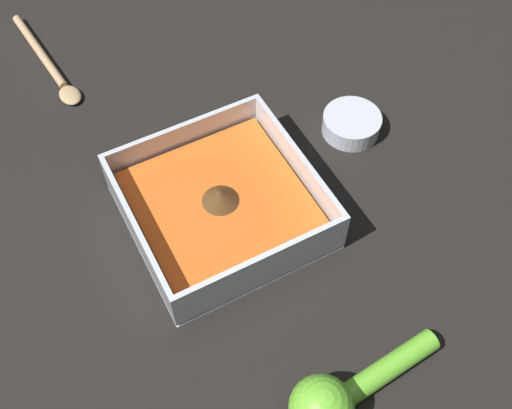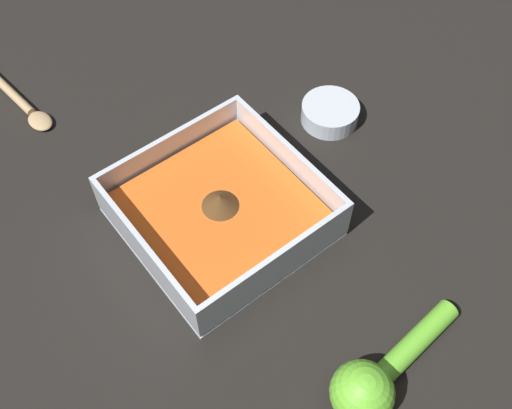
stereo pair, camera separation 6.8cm
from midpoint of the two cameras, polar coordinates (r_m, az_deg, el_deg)
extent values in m
plane|color=black|center=(0.71, 0.13, -1.67)|extent=(4.00, 4.00, 0.00)
cube|color=silver|center=(0.71, -0.51, -1.28)|extent=(0.21, 0.21, 0.01)
cube|color=silver|center=(0.66, -8.33, -3.17)|extent=(0.21, 0.01, 0.06)
cube|color=silver|center=(0.71, 6.69, 3.37)|extent=(0.21, 0.01, 0.06)
cube|color=silver|center=(0.74, -4.23, 5.92)|extent=(0.01, 0.20, 0.06)
cube|color=silver|center=(0.63, 3.76, -6.40)|extent=(0.01, 0.20, 0.06)
cube|color=orange|center=(0.69, -0.53, -0.47)|extent=(0.19, 0.19, 0.03)
cone|color=#4C3319|center=(0.67, -0.54, 0.62)|extent=(0.04, 0.04, 0.02)
cylinder|color=silver|center=(0.80, 11.52, 7.39)|extent=(0.08, 0.08, 0.03)
cylinder|color=#4C3319|center=(0.80, 11.50, 7.30)|extent=(0.07, 0.07, 0.01)
sphere|color=#6BC633|center=(0.59, 9.73, -18.82)|extent=(0.06, 0.06, 0.06)
cylinder|color=#6BC633|center=(0.64, 15.75, -14.92)|extent=(0.03, 0.11, 0.02)
ellipsoid|color=tan|center=(0.86, -15.12, 9.87)|extent=(0.04, 0.03, 0.01)
cylinder|color=tan|center=(0.94, -17.98, 13.63)|extent=(0.18, 0.03, 0.01)
camera|label=1|loc=(0.03, 92.87, -4.13)|focal=42.00mm
camera|label=2|loc=(0.03, -87.13, 4.13)|focal=42.00mm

